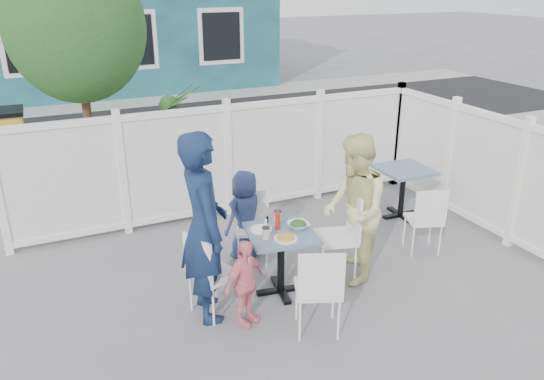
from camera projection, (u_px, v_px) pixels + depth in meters
name	position (u px, v px, depth m)	size (l,w,h in m)	color
ground	(300.00, 299.00, 5.63)	(80.00, 80.00, 0.00)	slate
near_sidewalk	(195.00, 183.00, 8.84)	(24.00, 2.60, 0.01)	gray
street	(146.00, 130.00, 11.96)	(24.00, 5.00, 0.01)	black
far_sidewalk	(122.00, 102.00, 14.57)	(24.00, 1.60, 0.01)	gray
fence_back	(228.00, 162.00, 7.40)	(5.86, 0.08, 1.60)	white
fence_right	(481.00, 173.00, 7.01)	(0.08, 3.66, 1.60)	white
tree	(76.00, 27.00, 6.83)	(1.80, 1.62, 3.59)	#382316
utility_cabinet	(1.00, 162.00, 7.66)	(0.75, 0.54, 1.40)	gold
potted_shrub_a	(177.00, 146.00, 7.75)	(1.00, 1.00, 1.79)	#1A3F1B
potted_shrub_b	(321.00, 141.00, 8.65)	(1.28, 1.11, 1.42)	#1A3F1B
main_table	(281.00, 246.00, 5.57)	(0.79, 0.79, 0.72)	#425374
spare_table	(403.00, 179.00, 7.41)	(0.71, 0.71, 0.73)	#425374
chair_left	(207.00, 269.00, 5.20)	(0.52, 0.52, 0.90)	white
chair_right	(343.00, 229.00, 5.88)	(0.55, 0.56, 1.01)	white
chair_back	(253.00, 221.00, 6.31)	(0.50, 0.49, 0.84)	white
chair_near	(319.00, 286.00, 4.88)	(0.55, 0.54, 0.93)	white
chair_spare	(427.00, 216.00, 6.40)	(0.50, 0.49, 0.87)	white
man	(204.00, 227.00, 5.07)	(0.70, 0.46, 1.91)	#122245
woman	(354.00, 210.00, 5.75)	(0.81, 0.63, 1.67)	#D1D340
boy	(245.00, 215.00, 6.31)	(0.54, 0.35, 1.11)	navy
toddler	(245.00, 283.00, 5.08)	(0.53, 0.22, 0.90)	pink
plate_main	(286.00, 239.00, 5.35)	(0.24, 0.24, 0.02)	white
plate_side	(261.00, 230.00, 5.54)	(0.23, 0.23, 0.02)	white
salad_bowl	(298.00, 225.00, 5.59)	(0.23, 0.23, 0.06)	white
coffee_cup_a	(266.00, 233.00, 5.34)	(0.08, 0.08, 0.12)	beige
coffee_cup_b	(278.00, 217.00, 5.70)	(0.08, 0.08, 0.12)	beige
ketchup_bottle	(278.00, 221.00, 5.54)	(0.06, 0.06, 0.18)	#AB2012
salt_shaker	(266.00, 222.00, 5.64)	(0.03, 0.03, 0.07)	white
pepper_shaker	(267.00, 219.00, 5.73)	(0.03, 0.03, 0.06)	black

